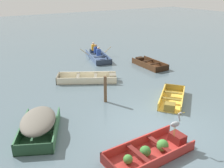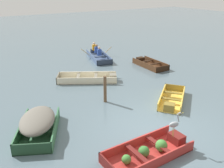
{
  "view_description": "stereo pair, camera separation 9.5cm",
  "coord_description": "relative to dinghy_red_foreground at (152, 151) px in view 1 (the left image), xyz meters",
  "views": [
    {
      "loc": [
        -5.47,
        -5.87,
        4.91
      ],
      "look_at": [
        0.53,
        3.87,
        0.35
      ],
      "focal_mm": 40.0,
      "sensor_mm": 36.0,
      "label": 1
    },
    {
      "loc": [
        -5.38,
        -5.92,
        4.91
      ],
      "look_at": [
        0.53,
        3.87,
        0.35
      ],
      "focal_mm": 40.0,
      "sensor_mm": 36.0,
      "label": 2
    }
  ],
  "objects": [
    {
      "name": "skiff_dark_varnish_far_moored",
      "position": [
        5.74,
        7.18,
        -0.02
      ],
      "size": [
        1.08,
        2.49,
        0.36
      ],
      "color": "#4C2D19",
      "rests_on": "ground"
    },
    {
      "name": "ground_plane",
      "position": [
        1.07,
        1.08,
        -0.14
      ],
      "size": [
        80.0,
        80.0,
        0.0
      ],
      "primitive_type": "plane",
      "color": "slate"
    },
    {
      "name": "dinghy_red_foreground",
      "position": [
        0.0,
        0.0,
        0.0
      ],
      "size": [
        2.86,
        1.23,
        0.42
      ],
      "color": "#AD2D28",
      "rests_on": "ground"
    },
    {
      "name": "heron_on_dinghy",
      "position": [
        0.85,
        -0.07,
        0.74
      ],
      "size": [
        0.46,
        0.22,
        0.84
      ],
      "color": "olive",
      "rests_on": "dinghy_red_foreground"
    },
    {
      "name": "rowboat_slate_blue_with_crew",
      "position": [
        3.81,
        10.58,
        0.07
      ],
      "size": [
        2.27,
        3.41,
        0.92
      ],
      "color": "#475B7F",
      "rests_on": "ground"
    },
    {
      "name": "skiff_green_outer_moored",
      "position": [
        -2.61,
        3.0,
        0.31
      ],
      "size": [
        2.16,
        2.74,
        0.78
      ],
      "color": "#387047",
      "rests_on": "ground"
    },
    {
      "name": "skiff_yellow_near_moored",
      "position": [
        3.19,
        2.42,
        -0.02
      ],
      "size": [
        2.46,
        2.29,
        0.35
      ],
      "color": "#E5BC47",
      "rests_on": "ground"
    },
    {
      "name": "skiff_cream_mid_moored",
      "position": [
        1.24,
        6.71,
        -0.01
      ],
      "size": [
        3.3,
        2.46,
        0.38
      ],
      "color": "beige",
      "rests_on": "ground"
    },
    {
      "name": "mooring_post",
      "position": [
        0.68,
        4.02,
        0.47
      ],
      "size": [
        0.14,
        0.14,
        1.22
      ],
      "primitive_type": "cylinder",
      "color": "brown",
      "rests_on": "ground"
    }
  ]
}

